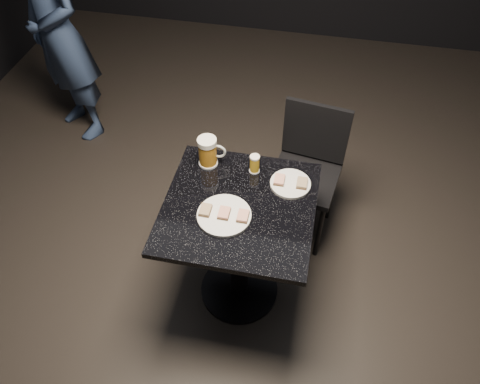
% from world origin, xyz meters
% --- Properties ---
extents(floor, '(6.00, 6.00, 0.00)m').
position_xyz_m(floor, '(0.00, 0.00, 0.00)').
color(floor, black).
rests_on(floor, ground).
extents(plate_large, '(0.25, 0.25, 0.01)m').
position_xyz_m(plate_large, '(-0.05, -0.08, 0.76)').
color(plate_large, white).
rests_on(plate_large, table).
extents(plate_small, '(0.19, 0.19, 0.01)m').
position_xyz_m(plate_small, '(0.21, 0.18, 0.76)').
color(plate_small, silver).
rests_on(plate_small, table).
extents(patron, '(0.70, 0.64, 1.61)m').
position_xyz_m(patron, '(-1.49, 1.21, 0.80)').
color(patron, navy).
rests_on(patron, floor).
extents(table, '(0.70, 0.70, 0.75)m').
position_xyz_m(table, '(0.00, 0.00, 0.51)').
color(table, black).
rests_on(table, floor).
extents(beer_mug, '(0.14, 0.10, 0.16)m').
position_xyz_m(beer_mug, '(-0.21, 0.24, 0.83)').
color(beer_mug, silver).
rests_on(beer_mug, table).
extents(beer_tumbler, '(0.05, 0.05, 0.10)m').
position_xyz_m(beer_tumbler, '(0.03, 0.24, 0.80)').
color(beer_tumbler, white).
rests_on(beer_tumbler, table).
extents(chair, '(0.42, 0.42, 0.86)m').
position_xyz_m(chair, '(0.28, 0.59, 0.50)').
color(chair, black).
rests_on(chair, floor).
extents(canapes_on_plate_large, '(0.22, 0.07, 0.02)m').
position_xyz_m(canapes_on_plate_large, '(-0.05, -0.08, 0.77)').
color(canapes_on_plate_large, '#4C3521').
rests_on(canapes_on_plate_large, plate_large).
extents(canapes_on_plate_small, '(0.16, 0.07, 0.02)m').
position_xyz_m(canapes_on_plate_small, '(0.21, 0.18, 0.77)').
color(canapes_on_plate_small, '#4C3521').
rests_on(canapes_on_plate_small, plate_small).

